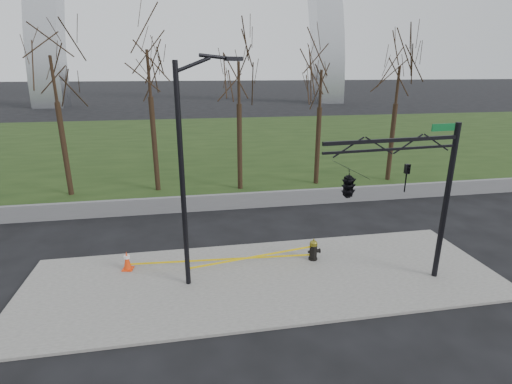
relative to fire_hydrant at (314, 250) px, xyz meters
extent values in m
plane|color=black|center=(-2.27, -1.05, -0.53)|extent=(500.00, 500.00, 0.00)
cube|color=slate|center=(-2.27, -1.05, -0.48)|extent=(18.00, 6.00, 0.10)
cube|color=black|center=(-2.27, 28.95, -0.50)|extent=(120.00, 40.00, 0.06)
cube|color=#59595B|center=(-2.27, 6.95, -0.08)|extent=(60.00, 0.30, 0.90)
cylinder|color=black|center=(-0.01, 0.00, -0.39)|extent=(0.38, 0.38, 0.07)
cylinder|color=black|center=(-0.01, 0.00, -0.10)|extent=(0.29, 0.29, 0.66)
cylinder|color=black|center=(0.22, -0.02, -0.04)|extent=(0.24, 0.20, 0.18)
cylinder|color=black|center=(-0.18, 0.02, -0.07)|extent=(0.12, 0.12, 0.11)
cylinder|color=olive|center=(-0.01, 0.00, 0.26)|extent=(0.33, 0.33, 0.07)
ellipsoid|color=olive|center=(-0.01, 0.00, 0.32)|extent=(0.31, 0.31, 0.23)
cylinder|color=olive|center=(-0.01, 0.00, 0.46)|extent=(0.07, 0.07, 0.09)
cube|color=#EF380C|center=(-7.55, 0.50, -0.40)|extent=(0.46, 0.46, 0.04)
cone|color=#EF380C|center=(-7.55, 0.50, -0.01)|extent=(0.31, 0.31, 0.74)
cylinder|color=white|center=(-7.55, 0.50, 0.12)|extent=(0.23, 0.23, 0.11)
cylinder|color=black|center=(-5.18, -0.97, 3.47)|extent=(0.18, 0.18, 8.00)
cylinder|color=black|center=(-4.66, -0.81, 7.32)|extent=(1.24, 0.49, 0.56)
cylinder|color=black|center=(-3.84, -0.56, 7.57)|extent=(1.19, 0.47, 0.22)
cube|color=black|center=(-3.27, -0.38, 7.52)|extent=(0.64, 0.39, 0.14)
cylinder|color=black|center=(4.20, -2.10, 2.47)|extent=(0.20, 0.20, 6.00)
cube|color=black|center=(1.71, -2.31, 4.97)|extent=(4.99, 0.55, 0.12)
cube|color=black|center=(1.71, -2.31, 4.67)|extent=(4.99, 0.51, 0.08)
cube|color=#0C5926|center=(3.60, -2.15, 5.32)|extent=(0.90, 0.12, 0.25)
imported|color=black|center=(2.41, -2.25, 3.62)|extent=(0.18, 0.21, 1.00)
imported|color=black|center=(0.22, -2.44, 3.62)|extent=(0.74, 2.52, 1.00)
cube|color=#E1BA0B|center=(-2.60, -0.48, 0.18)|extent=(5.17, 0.98, 0.08)
cube|color=#E1BA0B|center=(-3.78, 0.25, -0.21)|extent=(7.53, 0.51, 0.08)
camera|label=1|loc=(-4.93, -13.81, 7.23)|focal=26.93mm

